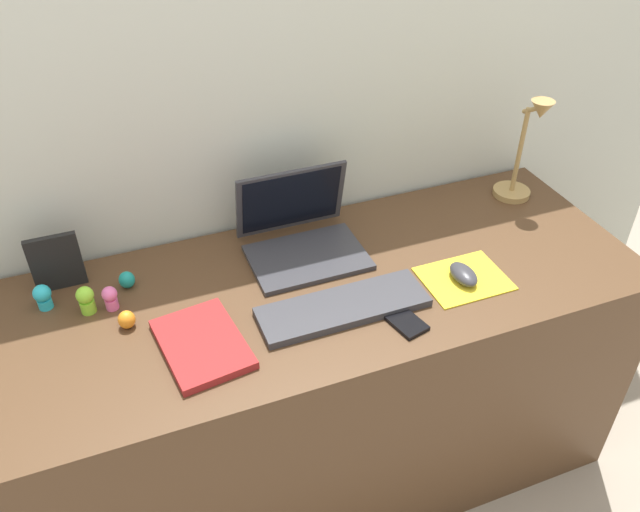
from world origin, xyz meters
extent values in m
plane|color=gray|center=(0.00, 0.00, 0.00)|extent=(6.00, 6.00, 0.00)
cube|color=beige|center=(0.00, 0.35, 0.80)|extent=(2.88, 0.05, 1.59)
cube|color=#4C331E|center=(0.00, 0.00, 0.37)|extent=(1.68, 0.63, 0.74)
cube|color=#333338|center=(0.01, 0.11, 0.75)|extent=(0.30, 0.21, 0.01)
cube|color=#333338|center=(0.01, 0.23, 0.85)|extent=(0.30, 0.05, 0.20)
cube|color=black|center=(0.01, 0.23, 0.85)|extent=(0.27, 0.04, 0.17)
cube|color=#333338|center=(0.02, -0.11, 0.75)|extent=(0.41, 0.13, 0.02)
cube|color=yellow|center=(0.35, -0.11, 0.74)|extent=(0.21, 0.17, 0.00)
ellipsoid|color=#333338|center=(0.35, -0.12, 0.76)|extent=(0.06, 0.10, 0.03)
cube|color=black|center=(0.14, -0.19, 0.74)|extent=(0.09, 0.14, 0.01)
cylinder|color=#A5844C|center=(0.70, 0.19, 0.75)|extent=(0.11, 0.11, 0.02)
cylinder|color=#A5844C|center=(0.70, 0.19, 0.89)|extent=(0.01, 0.01, 0.26)
cylinder|color=#A5844C|center=(0.70, 0.16, 1.03)|extent=(0.01, 0.09, 0.06)
cone|color=#A5844C|center=(0.70, 0.14, 1.04)|extent=(0.06, 0.06, 0.05)
cube|color=maroon|center=(-0.32, -0.11, 0.75)|extent=(0.20, 0.26, 0.02)
cube|color=black|center=(-0.59, 0.23, 0.81)|extent=(0.12, 0.02, 0.15)
ellipsoid|color=teal|center=(-0.44, 0.17, 0.76)|extent=(0.04, 0.04, 0.04)
cylinder|color=pink|center=(-0.49, 0.10, 0.75)|extent=(0.03, 0.03, 0.03)
sphere|color=pink|center=(-0.49, 0.10, 0.78)|extent=(0.04, 0.04, 0.04)
cylinder|color=#28B7CC|center=(-0.64, 0.16, 0.75)|extent=(0.03, 0.03, 0.03)
sphere|color=#28B7CC|center=(-0.64, 0.16, 0.78)|extent=(0.04, 0.04, 0.04)
ellipsoid|color=orange|center=(-0.46, 0.02, 0.76)|extent=(0.04, 0.04, 0.04)
cylinder|color=#8CDB33|center=(-0.54, 0.11, 0.76)|extent=(0.04, 0.04, 0.03)
sphere|color=#8CDB33|center=(-0.54, 0.11, 0.79)|extent=(0.04, 0.04, 0.04)
camera|label=1|loc=(-0.45, -1.16, 1.77)|focal=36.23mm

